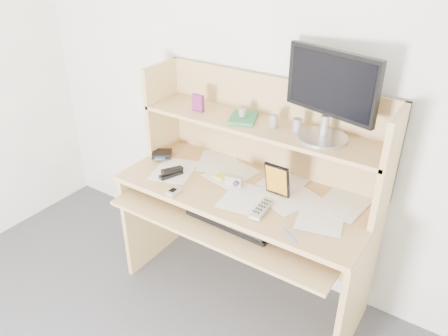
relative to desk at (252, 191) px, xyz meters
The scene contains 19 objects.
back_wall 0.60m from the desk, 90.00° to the left, with size 3.60×0.04×2.50m, color white.
desk is the anchor object (origin of this frame).
paper_clutter 0.10m from the desk, 90.00° to the right, with size 1.32×0.54×0.01m, color white.
keyboard 0.26m from the desk, 82.26° to the right, with size 0.49×0.19×0.03m.
tv_remote 0.29m from the desk, 49.63° to the right, with size 0.05×0.20×0.02m, color #A8A7A2.
flip_phone 0.44m from the desk, 131.45° to the right, with size 0.05×0.09×0.02m, color silver.
stapler 0.47m from the desk, 154.67° to the right, with size 0.04×0.14×0.04m, color black.
wallet 0.63m from the desk, behind, with size 0.12×0.09×0.03m, color black.
sticky_note_pad 0.19m from the desk, 165.57° to the right, with size 0.07×0.07×0.01m, color #D4E23B.
digital_camera 0.14m from the desk, 125.22° to the right, with size 0.09×0.04×0.06m, color #BCBCBF.
game_case 0.24m from the desk, 16.74° to the right, with size 0.13×0.01×0.19m, color black.
blue_pen 0.50m from the desk, 39.00° to the right, with size 0.01×0.01×0.12m, color blue.
card_box 0.58m from the desk, behind, with size 0.07×0.02×0.10m, color maroon.
shelf_book 0.42m from the desk, 147.73° to the left, with size 0.14×0.19×0.02m, color #378A4A.
chip_stack_a 0.44m from the desk, 149.08° to the left, with size 0.04×0.04×0.06m, color black.
chip_stack_b 0.48m from the desk, 20.73° to the left, with size 0.04×0.04×0.07m, color white.
chip_stack_c 0.43m from the desk, 51.61° to the left, with size 0.04×0.04×0.05m, color black.
chip_stack_d 0.43m from the desk, 39.00° to the left, with size 0.04×0.04×0.07m, color silver.
monitor 0.71m from the desk, 15.40° to the left, with size 0.49×0.25×0.43m.
Camera 1 is at (1.02, -0.26, 2.01)m, focal length 35.00 mm.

